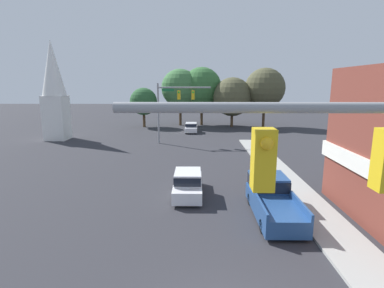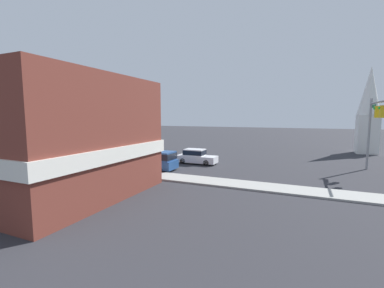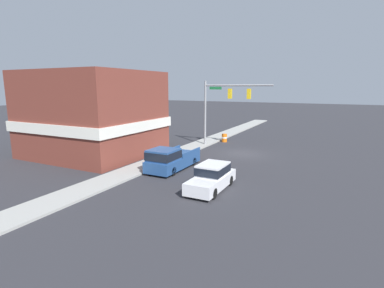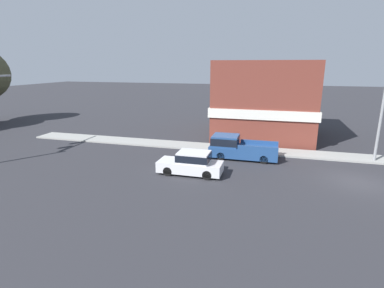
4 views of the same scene
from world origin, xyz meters
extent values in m
plane|color=#2D2D33|center=(0.00, 0.00, 0.00)|extent=(200.00, 200.00, 0.00)
cube|color=#9E9E99|center=(5.70, 0.00, 0.07)|extent=(2.40, 60.00, 0.14)
cylinder|color=gray|center=(5.13, -2.27, 3.60)|extent=(0.22, 0.22, 7.19)
cylinder|color=gray|center=(1.43, -2.27, 6.69)|extent=(7.39, 0.18, 0.18)
cube|color=gold|center=(2.27, -2.27, 5.83)|extent=(0.36, 0.36, 1.05)
sphere|color=yellow|center=(2.27, -2.47, 6.14)|extent=(0.22, 0.22, 0.22)
cube|color=gold|center=(0.20, -2.27, 5.83)|extent=(0.36, 0.36, 1.05)
sphere|color=yellow|center=(0.20, -2.47, 6.14)|extent=(0.22, 0.22, 0.22)
cube|color=#196B38|center=(3.93, -2.27, 6.40)|extent=(1.40, 0.04, 0.30)
cylinder|color=black|center=(-2.23, 12.65, 0.33)|extent=(0.22, 0.66, 0.66)
cylinder|color=black|center=(-0.68, 12.65, 0.33)|extent=(0.22, 0.66, 0.66)
cylinder|color=black|center=(-2.23, 9.82, 0.33)|extent=(0.22, 0.66, 0.66)
cylinder|color=black|center=(-0.68, 9.82, 0.33)|extent=(0.22, 0.66, 0.66)
cube|color=silver|center=(-1.45, 11.23, 0.55)|extent=(1.77, 4.56, 0.75)
cube|color=silver|center=(-1.45, 10.96, 1.29)|extent=(1.62, 2.19, 0.73)
cube|color=black|center=(-1.45, 10.96, 1.29)|extent=(1.64, 2.28, 0.51)
cylinder|color=black|center=(2.31, 9.69, 0.33)|extent=(0.22, 0.66, 0.66)
cylinder|color=black|center=(4.19, 9.69, 0.33)|extent=(0.22, 0.66, 0.66)
cylinder|color=black|center=(2.31, 6.26, 0.33)|extent=(0.22, 0.66, 0.66)
cylinder|color=black|center=(4.19, 6.26, 0.33)|extent=(0.22, 0.66, 0.66)
cube|color=navy|center=(3.25, 7.98, 0.61)|extent=(2.10, 5.54, 0.85)
cube|color=navy|center=(3.25, 9.49, 1.46)|extent=(2.00, 2.10, 0.86)
cube|color=black|center=(3.25, 9.49, 1.46)|extent=(2.02, 2.19, 0.60)
cube|color=navy|center=(2.26, 6.78, 1.21)|extent=(0.12, 3.13, 0.35)
cube|color=navy|center=(4.24, 6.78, 1.21)|extent=(0.12, 3.13, 0.35)
cylinder|color=orange|center=(3.90, -5.21, 0.48)|extent=(0.62, 0.62, 0.96)
cylinder|color=white|center=(3.90, -5.21, 0.53)|extent=(0.64, 0.64, 0.17)
cube|color=brown|center=(12.84, 6.81, 3.99)|extent=(10.88, 9.94, 7.97)
cube|color=silver|center=(12.84, 6.81, 3.05)|extent=(11.18, 10.24, 0.90)
camera|label=1|loc=(-0.92, -7.14, 7.07)|focal=28.00mm
camera|label=2|loc=(25.20, 22.23, 5.40)|focal=24.00mm
camera|label=3|loc=(-8.71, 28.24, 6.54)|focal=28.00mm
camera|label=4|loc=(-20.85, 5.68, 7.58)|focal=28.00mm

